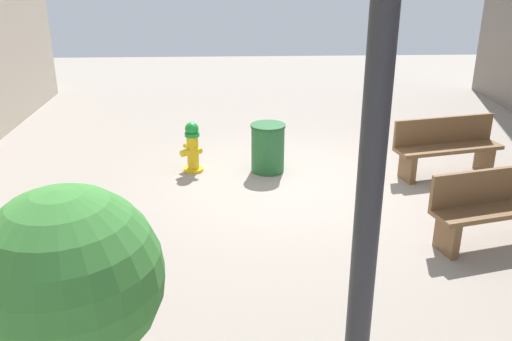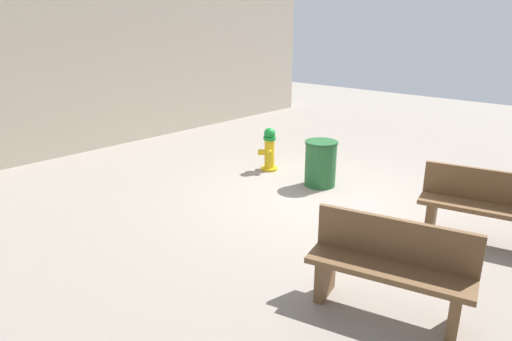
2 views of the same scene
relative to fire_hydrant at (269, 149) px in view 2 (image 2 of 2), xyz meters
The scene contains 5 objects.
ground_plane 1.79m from the fire_hydrant, 159.28° to the left, with size 23.40×23.40×0.00m, color gray.
fire_hydrant is the anchor object (origin of this frame).
bench_near 4.15m from the fire_hydrant, behind, with size 1.83×0.82×0.95m.
bench_far 4.67m from the fire_hydrant, 145.64° to the left, with size 1.66×0.81×0.95m.
trash_bin 1.25m from the fire_hydrant, behind, with size 0.58×0.58×0.81m.
Camera 2 is at (-3.90, 5.83, 2.80)m, focal length 31.63 mm.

